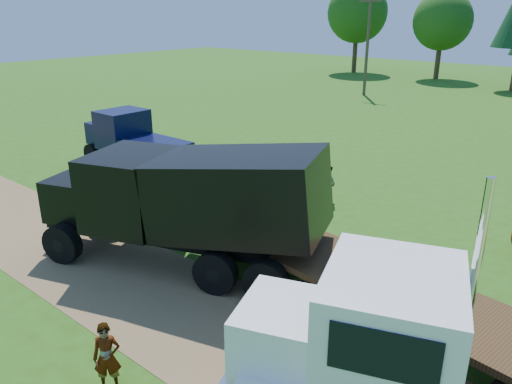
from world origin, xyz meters
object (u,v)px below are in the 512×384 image
Objects in this scene: white_semi_tractor at (392,359)px; navy_truck at (131,139)px; flatbed_trailer at (425,310)px; spectator_a at (107,357)px; black_dump_truck at (187,200)px.

navy_truck is at bearing 136.89° from white_semi_tractor.
flatbed_trailer is 5.34× the size of spectator_a.
navy_truck reaches higher than flatbed_trailer.
black_dump_truck is 1.41× the size of navy_truck.
black_dump_truck is 11.19m from navy_truck.
black_dump_truck is at bearing 143.80° from white_semi_tractor.
spectator_a is at bearing -80.50° from black_dump_truck.
black_dump_truck is 5.92× the size of spectator_a.
spectator_a is at bearing -119.66° from flatbed_trailer.
flatbed_trailer is at bearing -12.28° from black_dump_truck.
navy_truck is at bearing 173.50° from flatbed_trailer.
navy_truck is at bearing 94.24° from spectator_a.
flatbed_trailer is at bearing -14.27° from navy_truck.
spectator_a is (12.54, -10.05, -0.65)m from navy_truck.
spectator_a is at bearing -172.65° from white_semi_tractor.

